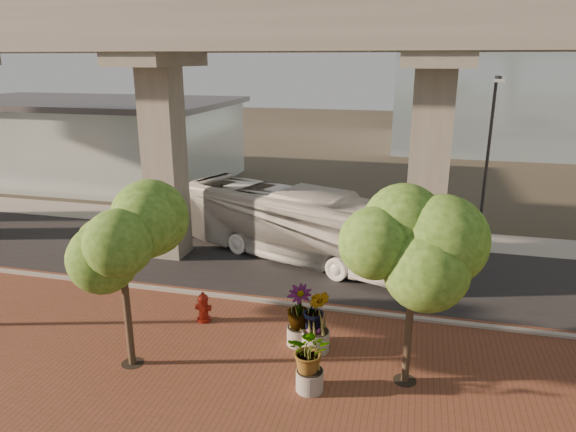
# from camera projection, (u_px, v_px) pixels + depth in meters

# --- Properties ---
(ground) EXTENTS (160.00, 160.00, 0.00)m
(ground) POSITION_uv_depth(u_px,v_px,m) (277.00, 283.00, 22.29)
(ground) COLOR #363127
(ground) RESTS_ON ground
(brick_plaza) EXTENTS (70.00, 13.00, 0.06)m
(brick_plaza) POSITION_uv_depth(u_px,v_px,m) (204.00, 394.00, 14.87)
(brick_plaza) COLOR brown
(brick_plaza) RESTS_ON ground
(asphalt_road) EXTENTS (90.00, 8.00, 0.04)m
(asphalt_road) POSITION_uv_depth(u_px,v_px,m) (288.00, 265.00, 24.14)
(asphalt_road) COLOR black
(asphalt_road) RESTS_ON ground
(curb_strip) EXTENTS (70.00, 0.25, 0.16)m
(curb_strip) POSITION_uv_depth(u_px,v_px,m) (264.00, 301.00, 20.41)
(curb_strip) COLOR #9A968F
(curb_strip) RESTS_ON ground
(far_sidewalk) EXTENTS (90.00, 3.00, 0.06)m
(far_sidewalk) POSITION_uv_depth(u_px,v_px,m) (312.00, 229.00, 29.23)
(far_sidewalk) COLOR #9A968F
(far_sidewalk) RESTS_ON ground
(transit_viaduct) EXTENTS (72.00, 5.60, 12.40)m
(transit_viaduct) POSITION_uv_depth(u_px,v_px,m) (288.00, 108.00, 22.01)
(transit_viaduct) COLOR #99968B
(transit_viaduct) RESTS_ON ground
(station_pavilion) EXTENTS (23.00, 13.00, 6.30)m
(station_pavilion) POSITION_uv_depth(u_px,v_px,m) (88.00, 139.00, 40.86)
(station_pavilion) COLOR silver
(station_pavilion) RESTS_ON ground
(transit_bus) EXTENTS (12.51, 7.05, 3.43)m
(transit_bus) POSITION_uv_depth(u_px,v_px,m) (292.00, 224.00, 24.73)
(transit_bus) COLOR silver
(transit_bus) RESTS_ON ground
(fire_hydrant) EXTENTS (0.56, 0.51, 1.13)m
(fire_hydrant) POSITION_uv_depth(u_px,v_px,m) (203.00, 307.00, 18.81)
(fire_hydrant) COLOR maroon
(fire_hydrant) RESTS_ON ground
(planter_front) EXTENTS (1.80, 1.80, 1.98)m
(planter_front) POSITION_uv_depth(u_px,v_px,m) (310.00, 353.00, 14.65)
(planter_front) COLOR #9C988D
(planter_front) RESTS_ON ground
(planter_right) EXTENTS (1.97, 1.97, 2.11)m
(planter_right) POSITION_uv_depth(u_px,v_px,m) (299.00, 310.00, 17.03)
(planter_right) COLOR gray
(planter_right) RESTS_ON ground
(planter_left) EXTENTS (2.02, 2.02, 2.23)m
(planter_left) POSITION_uv_depth(u_px,v_px,m) (316.00, 313.00, 16.64)
(planter_left) COLOR gray
(planter_left) RESTS_ON ground
(street_tree_near_west) EXTENTS (3.69, 3.69, 5.81)m
(street_tree_near_west) POSITION_uv_depth(u_px,v_px,m) (120.00, 242.00, 15.09)
(street_tree_near_west) COLOR #4D3E2C
(street_tree_near_west) RESTS_ON ground
(street_tree_near_east) EXTENTS (4.21, 4.21, 6.46)m
(street_tree_near_east) POSITION_uv_depth(u_px,v_px,m) (416.00, 239.00, 14.09)
(street_tree_near_east) COLOR #4D3E2C
(street_tree_near_east) RESTS_ON ground
(streetlamp_west) EXTENTS (0.45, 1.32, 9.12)m
(streetlamp_west) POSITION_uv_depth(u_px,v_px,m) (153.00, 133.00, 28.76)
(streetlamp_west) COLOR #2D2E32
(streetlamp_west) RESTS_ON ground
(streetlamp_east) EXTENTS (0.42, 1.24, 8.55)m
(streetlamp_east) POSITION_uv_depth(u_px,v_px,m) (488.00, 154.00, 24.42)
(streetlamp_east) COLOR #313136
(streetlamp_east) RESTS_ON ground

